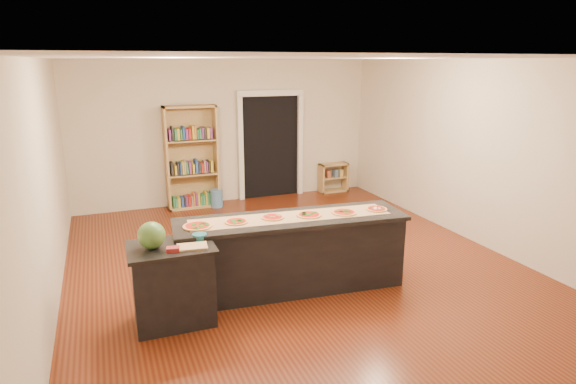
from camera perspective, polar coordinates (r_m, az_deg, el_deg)
name	(u,v)px	position (r m, az deg, el deg)	size (l,w,h in m)	color
room	(293,167)	(6.42, 0.65, 3.01)	(6.00, 7.00, 2.80)	beige
doorway	(271,140)	(9.96, -2.07, 6.20)	(1.40, 0.09, 2.21)	black
kitchen_island	(291,253)	(5.99, 0.38, -7.22)	(2.83, 0.77, 0.93)	black
side_counter	(173,284)	(5.40, -13.46, -10.54)	(0.90, 0.65, 0.89)	black
bookshelf	(192,157)	(9.40, -11.34, 4.04)	(0.99, 0.35, 1.97)	tan
low_shelf	(333,178)	(10.54, 5.39, 1.72)	(0.63, 0.27, 0.63)	tan
waste_bin	(217,198)	(9.51, -8.45, -0.74)	(0.24, 0.24, 0.35)	teal
kraft_paper	(291,217)	(5.85, 0.34, -2.96)	(2.45, 0.44, 0.00)	#AA7D57
watermelon	(151,235)	(5.16, -15.87, -4.97)	(0.28, 0.28, 0.28)	#144214
cutting_board	(192,247)	(5.13, -11.29, -6.37)	(0.31, 0.21, 0.02)	tan
package_red	(173,249)	(5.06, -13.47, -6.63)	(0.13, 0.09, 0.05)	maroon
package_teal	(199,236)	(5.34, -10.45, -5.20)	(0.16, 0.16, 0.06)	#195966
pizza_a	(198,226)	(5.59, -10.67, -3.99)	(0.33, 0.33, 0.02)	tan
pizza_b	(236,222)	(5.67, -6.16, -3.51)	(0.28, 0.28, 0.02)	tan
pizza_c	(273,217)	(5.80, -1.84, -3.00)	(0.28, 0.28, 0.02)	tan
pizza_d	(309,215)	(5.89, 2.50, -2.72)	(0.32, 0.32, 0.02)	tan
pizza_e	(344,212)	(6.02, 6.66, -2.41)	(0.31, 0.31, 0.02)	tan
pizza_f	(376,209)	(6.22, 10.44, -1.99)	(0.27, 0.27, 0.02)	tan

